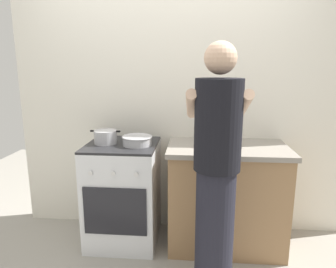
% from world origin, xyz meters
% --- Properties ---
extents(ground, '(6.00, 6.00, 0.00)m').
position_xyz_m(ground, '(0.00, 0.00, 0.00)').
color(ground, gray).
extents(back_wall, '(3.20, 0.10, 2.50)m').
position_xyz_m(back_wall, '(0.20, 0.50, 1.25)').
color(back_wall, silver).
rests_on(back_wall, ground).
extents(countertop, '(1.00, 0.60, 0.90)m').
position_xyz_m(countertop, '(0.55, 0.15, 0.45)').
color(countertop, '#99724C').
rests_on(countertop, ground).
extents(stove_range, '(0.60, 0.62, 0.90)m').
position_xyz_m(stove_range, '(-0.35, 0.15, 0.45)').
color(stove_range, silver).
rests_on(stove_range, ground).
extents(pot, '(0.26, 0.19, 0.11)m').
position_xyz_m(pot, '(-0.49, 0.15, 0.96)').
color(pot, '#B2B2B7').
rests_on(pot, stove_range).
extents(mixing_bowl, '(0.26, 0.26, 0.08)m').
position_xyz_m(mixing_bowl, '(-0.21, 0.12, 0.94)').
color(mixing_bowl, '#B7B7BC').
rests_on(mixing_bowl, stove_range).
extents(utensil_crock, '(0.10, 0.10, 0.32)m').
position_xyz_m(utensil_crock, '(0.36, 0.35, 0.99)').
color(utensil_crock, silver).
rests_on(utensil_crock, countertop).
extents(spice_bottle, '(0.04, 0.04, 0.10)m').
position_xyz_m(spice_bottle, '(0.64, 0.20, 0.95)').
color(spice_bottle, silver).
rests_on(spice_bottle, countertop).
extents(person, '(0.41, 0.50, 1.70)m').
position_xyz_m(person, '(0.42, -0.44, 0.86)').
color(person, black).
rests_on(person, ground).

